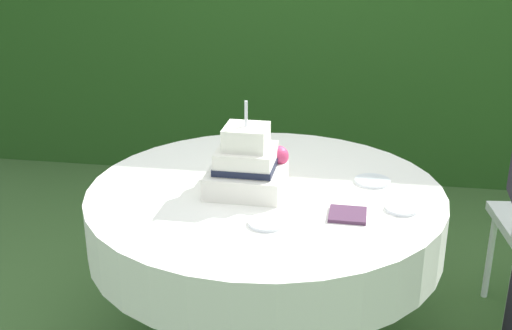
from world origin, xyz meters
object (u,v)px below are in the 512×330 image
cake_table (265,216)px  wedding_cake (248,166)px  napkin_stack (348,215)px  serving_plate_left (267,223)px  serving_plate_near (402,209)px  serving_plate_far (372,181)px

cake_table → wedding_cake: bearing=-165.0°
napkin_stack → serving_plate_left: bearing=-157.9°
cake_table → serving_plate_near: bearing=-12.3°
serving_plate_near → serving_plate_far: size_ratio=0.85×
serving_plate_left → wedding_cake: bearing=112.5°
serving_plate_far → wedding_cake: bearing=-162.7°
cake_table → napkin_stack: size_ratio=10.55×
serving_plate_left → napkin_stack: size_ratio=1.00×
serving_plate_left → cake_table: bearing=99.7°
serving_plate_far → napkin_stack: same height
serving_plate_far → serving_plate_left: (-0.36, -0.43, 0.00)m
cake_table → wedding_cake: (-0.07, -0.02, 0.22)m
cake_table → serving_plate_far: bearing=17.7°
serving_plate_near → serving_plate_left: 0.50m
serving_plate_near → serving_plate_left: (-0.46, -0.19, 0.00)m
cake_table → napkin_stack: (0.32, -0.19, 0.12)m
wedding_cake → serving_plate_left: size_ratio=2.72×
cake_table → serving_plate_far: 0.45m
wedding_cake → serving_plate_near: 0.59m
wedding_cake → serving_plate_left: 0.32m
serving_plate_far → napkin_stack: size_ratio=1.08×
cake_table → serving_plate_near: 0.54m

